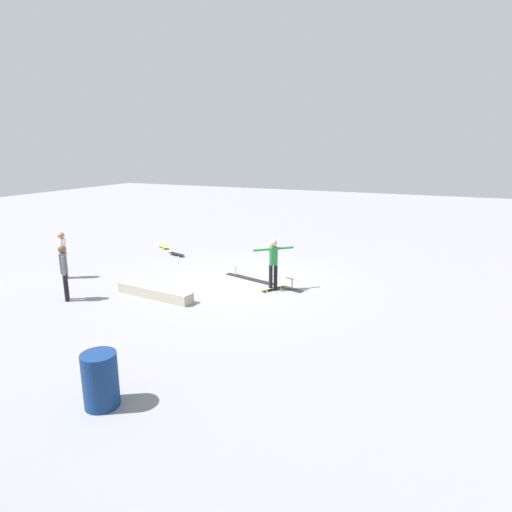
% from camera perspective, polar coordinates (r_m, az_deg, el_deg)
% --- Properties ---
extents(ground_plane, '(60.00, 60.00, 0.00)m').
position_cam_1_polar(ground_plane, '(14.24, -1.56, -3.35)').
color(ground_plane, gray).
extents(grind_rail, '(3.05, 1.05, 0.37)m').
position_cam_1_polar(grind_rail, '(14.09, 0.83, -2.86)').
color(grind_rail, black).
rests_on(grind_rail, ground_plane).
extents(skate_ledge, '(2.58, 0.68, 0.31)m').
position_cam_1_polar(skate_ledge, '(13.05, -13.16, -4.68)').
color(skate_ledge, '#B2A893').
rests_on(skate_ledge, ground_plane).
extents(skater_main, '(0.98, 0.94, 1.60)m').
position_cam_1_polar(skater_main, '(13.12, 2.29, -0.67)').
color(skater_main, black).
rests_on(skater_main, ground_plane).
extents(skateboard_main, '(0.56, 0.80, 0.09)m').
position_cam_1_polar(skateboard_main, '(13.40, 2.06, -4.16)').
color(skateboard_main, tan).
rests_on(skateboard_main, ground_plane).
extents(bystander_grey_shirt, '(0.31, 0.31, 1.63)m').
position_cam_1_polar(bystander_grey_shirt, '(13.39, -23.89, -1.64)').
color(bystander_grey_shirt, black).
rests_on(bystander_grey_shirt, ground_plane).
extents(bystander_white_shirt, '(0.36, 0.24, 1.57)m').
position_cam_1_polar(bystander_white_shirt, '(15.72, -24.03, 0.43)').
color(bystander_white_shirt, slate).
rests_on(bystander_white_shirt, ground_plane).
extents(loose_skateboard_black, '(0.82, 0.43, 0.09)m').
position_cam_1_polar(loose_skateboard_black, '(17.82, -10.40, 0.26)').
color(loose_skateboard_black, black).
rests_on(loose_skateboard_black, ground_plane).
extents(loose_skateboard_yellow, '(0.78, 0.60, 0.09)m').
position_cam_1_polar(loose_skateboard_yellow, '(19.29, -12.11, 1.24)').
color(loose_skateboard_yellow, yellow).
rests_on(loose_skateboard_yellow, ground_plane).
extents(trash_bin, '(0.59, 0.59, 0.96)m').
position_cam_1_polar(trash_bin, '(8.02, -19.76, -15.08)').
color(trash_bin, navy).
rests_on(trash_bin, ground_plane).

